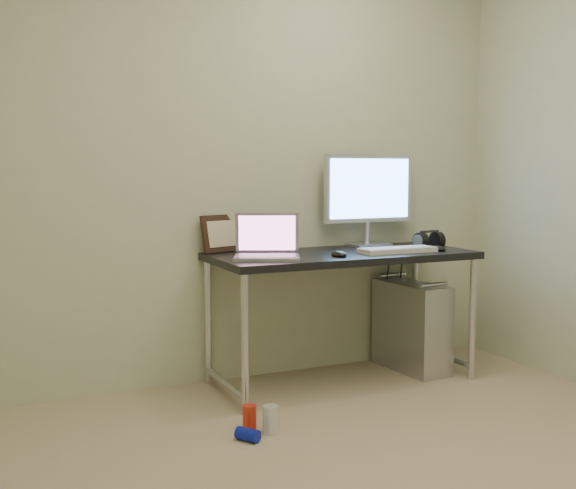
# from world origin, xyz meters

# --- Properties ---
(wall_back) EXTENTS (3.50, 0.02, 2.50)m
(wall_back) POSITION_xyz_m (0.00, 1.75, 1.25)
(wall_back) COLOR beige
(wall_back) RESTS_ON ground
(desk) EXTENTS (1.49, 0.65, 0.75)m
(desk) POSITION_xyz_m (0.54, 1.42, 0.67)
(desk) COLOR black
(desk) RESTS_ON ground
(tower_computer) EXTENTS (0.26, 0.53, 0.57)m
(tower_computer) POSITION_xyz_m (1.06, 1.47, 0.27)
(tower_computer) COLOR silver
(tower_computer) RESTS_ON ground
(cable_a) EXTENTS (0.01, 0.16, 0.69)m
(cable_a) POSITION_xyz_m (1.01, 1.70, 0.40)
(cable_a) COLOR black
(cable_a) RESTS_ON ground
(cable_b) EXTENTS (0.02, 0.11, 0.71)m
(cable_b) POSITION_xyz_m (1.10, 1.68, 0.38)
(cable_b) COLOR black
(cable_b) RESTS_ON ground
(can_red) EXTENTS (0.09, 0.09, 0.12)m
(can_red) POSITION_xyz_m (-0.23, 0.92, 0.06)
(can_red) COLOR red
(can_red) RESTS_ON ground
(can_white) EXTENTS (0.09, 0.09, 0.13)m
(can_white) POSITION_xyz_m (-0.15, 0.84, 0.07)
(can_white) COLOR silver
(can_white) RESTS_ON ground
(can_blue) EXTENTS (0.11, 0.12, 0.06)m
(can_blue) POSITION_xyz_m (-0.29, 0.80, 0.03)
(can_blue) COLOR #0D19AD
(can_blue) RESTS_ON ground
(laptop) EXTENTS (0.42, 0.39, 0.24)m
(laptop) POSITION_xyz_m (0.05, 1.36, 0.80)
(laptop) COLOR silver
(laptop) RESTS_ON desk
(monitor) EXTENTS (0.59, 0.17, 0.56)m
(monitor) POSITION_xyz_m (0.85, 1.65, 1.08)
(monitor) COLOR silver
(monitor) RESTS_ON desk
(keyboard) EXTENTS (0.45, 0.15, 0.03)m
(keyboard) POSITION_xyz_m (0.83, 1.29, 0.76)
(keyboard) COLOR silver
(keyboard) RESTS_ON desk
(mouse_right) EXTENTS (0.08, 0.12, 0.04)m
(mouse_right) POSITION_xyz_m (1.08, 1.26, 0.77)
(mouse_right) COLOR black
(mouse_right) RESTS_ON desk
(mouse_left) EXTENTS (0.08, 0.12, 0.04)m
(mouse_left) POSITION_xyz_m (0.43, 1.26, 0.77)
(mouse_left) COLOR black
(mouse_left) RESTS_ON desk
(headphones) EXTENTS (0.18, 0.11, 0.12)m
(headphones) POSITION_xyz_m (1.19, 1.49, 0.78)
(headphones) COLOR black
(headphones) RESTS_ON desk
(picture_frame) EXTENTS (0.28, 0.15, 0.21)m
(picture_frame) POSITION_xyz_m (-0.07, 1.73, 0.86)
(picture_frame) COLOR black
(picture_frame) RESTS_ON desk
(webcam) EXTENTS (0.05, 0.04, 0.13)m
(webcam) POSITION_xyz_m (0.11, 1.68, 0.85)
(webcam) COLOR silver
(webcam) RESTS_ON desk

